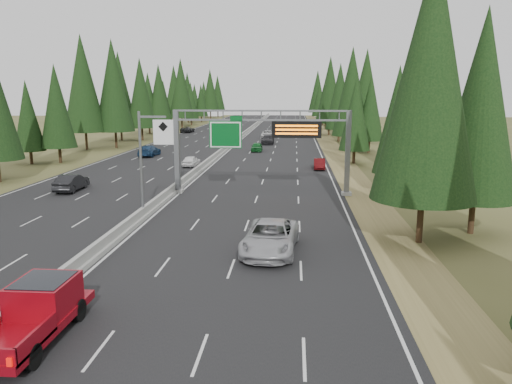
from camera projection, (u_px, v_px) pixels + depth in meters
road at (232, 145)px, 91.51m from camera, size 32.00×260.00×0.08m
shoulder_right at (330, 146)px, 90.19m from camera, size 3.60×260.00×0.06m
shoulder_left at (137, 145)px, 92.83m from camera, size 3.60×260.00×0.06m
median_barrier at (232, 143)px, 91.44m from camera, size 0.70×260.00×0.85m
sign_gantry at (268, 139)px, 45.70m from camera, size 16.75×0.98×7.80m
hov_sign_pole at (148, 157)px, 36.72m from camera, size 2.80×0.50×8.00m
tree_row_right at (365, 95)px, 75.76m from camera, size 12.08×239.99×18.91m
tree_row_left at (114, 94)px, 91.60m from camera, size 12.30×239.39×18.97m
silver_minivan at (270, 237)px, 29.44m from camera, size 3.53×6.79×1.83m
red_pickup at (38, 307)px, 19.28m from camera, size 2.27×6.35×2.07m
car_ahead_green at (257, 147)px, 81.29m from camera, size 1.74×4.29×1.46m
car_ahead_dkred at (319, 164)px, 62.11m from camera, size 1.48×4.00×1.31m
car_ahead_dkgrey at (268, 140)px, 93.21m from camera, size 2.30×5.64×1.64m
car_ahead_white at (268, 134)px, 106.21m from camera, size 2.67×5.64×1.56m
car_ahead_far at (276, 123)px, 147.35m from camera, size 1.86×3.94×1.30m
car_onc_near at (71, 182)px, 48.20m from camera, size 1.83×4.95×1.62m
car_onc_blue at (149, 151)px, 75.10m from camera, size 2.48×5.70×1.63m
car_onc_white at (191, 161)px, 64.52m from camera, size 1.97×4.23×1.40m
car_onc_far at (188, 129)px, 120.87m from camera, size 2.87×5.47×1.47m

